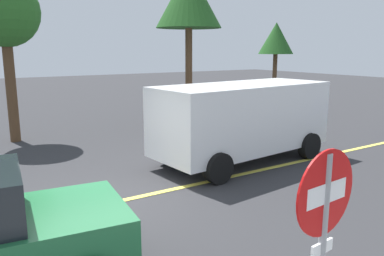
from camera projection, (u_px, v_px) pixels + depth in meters
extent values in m
plane|color=#2D2D30|center=(97.00, 206.00, 7.89)|extent=(80.00, 80.00, 0.00)
cube|color=#E0D14C|center=(216.00, 180.00, 9.48)|extent=(28.00, 0.16, 0.01)
cylinder|color=red|center=(326.00, 193.00, 3.24)|extent=(0.76, 0.08, 0.76)
cube|color=white|center=(326.00, 193.00, 3.24)|extent=(0.53, 0.07, 0.18)
cube|color=white|center=(322.00, 248.00, 3.34)|extent=(0.28, 0.04, 0.11)
cube|color=white|center=(243.00, 117.00, 10.83)|extent=(5.36, 2.45, 1.82)
cube|color=black|center=(183.00, 109.00, 9.50)|extent=(0.32, 1.85, 0.80)
cylinder|color=black|center=(218.00, 168.00, 9.17)|extent=(0.78, 0.33, 0.76)
cylinder|color=black|center=(170.00, 151.00, 10.72)|extent=(0.78, 0.33, 0.76)
cylinder|color=black|center=(309.00, 146.00, 11.29)|extent=(0.78, 0.33, 0.76)
cylinder|color=black|center=(258.00, 134.00, 12.84)|extent=(0.78, 0.33, 0.76)
cylinder|color=black|center=(67.00, 225.00, 6.34)|extent=(0.66, 0.29, 0.64)
cylinder|color=#513823|center=(189.00, 78.00, 15.67)|extent=(0.28, 0.28, 3.96)
cylinder|color=#513823|center=(11.00, 88.00, 13.13)|extent=(0.34, 0.34, 3.71)
sphere|color=#286023|center=(4.00, 12.00, 12.63)|extent=(2.28, 2.28, 2.28)
cylinder|color=#513823|center=(274.00, 81.00, 20.75)|extent=(0.23, 0.23, 2.89)
cone|color=#1E4C1C|center=(276.00, 38.00, 20.30)|extent=(1.83, 1.83, 1.63)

